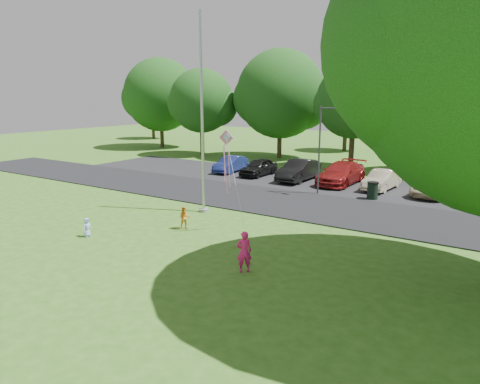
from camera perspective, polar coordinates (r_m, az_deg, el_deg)
The scene contains 13 objects.
ground at distance 16.85m, azimuth -5.72°, elevation -8.07°, with size 120.00×120.00×0.00m, color #31641A.
park_road at distance 24.21m, azimuth 7.59°, elevation -1.62°, with size 60.00×6.00×0.06m, color black.
parking_strip at distance 30.08m, azimuth 12.88°, elevation 0.98°, with size 42.00×7.00×0.06m, color black.
flagpole at distance 21.93m, azimuth -5.04°, elevation 7.94°, with size 0.50×0.50×10.00m.
street_lamp at distance 26.39m, azimuth 10.98°, elevation 6.54°, with size 1.52×0.30×5.40m.
trash_can at distance 26.18m, azimuth 17.26°, elevation 0.14°, with size 0.67×0.67×1.06m.
tree_row at distance 37.46m, azimuth 20.34°, elevation 11.51°, with size 64.35×11.94×10.88m.
horizon_trees at distance 46.57m, azimuth 25.87°, elevation 9.37°, with size 77.46×7.20×7.02m.
parked_cars at distance 29.69m, azimuth 14.21°, elevation 2.16°, with size 19.35×5.30×1.49m.
woman at distance 14.80m, azimuth 0.55°, elevation -7.96°, with size 0.54×0.35×1.47m, color #F62075.
child_yellow at distance 19.71m, azimuth -7.39°, elevation -3.44°, with size 0.50×0.39×1.04m, color #FF9C28.
child_blue at distance 19.62m, azimuth -19.70°, elevation -4.46°, with size 0.41×0.27×0.85m, color #A4C1FC.
kite at distance 18.36m, azimuth -1.81°, elevation 5.86°, with size 3.35×3.64×2.89m.
Camera 1 is at (9.87, -12.30, 5.94)m, focal length 32.00 mm.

